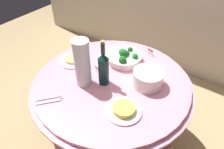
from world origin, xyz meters
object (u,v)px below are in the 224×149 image
object	(u,v)px
plate_stack	(148,78)
food_plate_noodles	(73,60)
decorative_fruit_vase	(83,65)
label_placard_mid	(150,51)
food_plate_fried_egg	(124,110)
broccoli_bowl	(124,57)
wine_bottle	(103,68)
serving_tongs	(50,100)
label_placard_front	(98,69)

from	to	relation	value
plate_stack	food_plate_noodles	distance (m)	0.62
decorative_fruit_vase	label_placard_mid	bearing A→B (deg)	69.51
decorative_fruit_vase	label_placard_mid	distance (m)	0.63
food_plate_fried_egg	food_plate_noodles	bearing A→B (deg)	160.96
plate_stack	label_placard_mid	xyz separation A→B (m)	(-0.15, 0.34, -0.02)
food_plate_noodles	food_plate_fried_egg	distance (m)	0.65
broccoli_bowl	decorative_fruit_vase	xyz separation A→B (m)	(-0.09, -0.37, 0.11)
wine_bottle	food_plate_noodles	size ratio (longest dim) A/B	1.53
serving_tongs	food_plate_fried_egg	world-z (taller)	food_plate_fried_egg
plate_stack	food_plate_fried_egg	world-z (taller)	plate_stack
plate_stack	food_plate_fried_egg	size ratio (longest dim) A/B	0.95
broccoli_bowl	food_plate_noodles	world-z (taller)	broccoli_bowl
broccoli_bowl	decorative_fruit_vase	world-z (taller)	decorative_fruit_vase
plate_stack	food_plate_noodles	size ratio (longest dim) A/B	0.95
decorative_fruit_vase	label_placard_front	world-z (taller)	decorative_fruit_vase
wine_bottle	label_placard_mid	world-z (taller)	wine_bottle
decorative_fruit_vase	broccoli_bowl	bearing A→B (deg)	76.12
decorative_fruit_vase	label_placard_mid	xyz separation A→B (m)	(0.22, 0.58, -0.12)
plate_stack	label_placard_front	world-z (taller)	plate_stack
decorative_fruit_vase	label_placard_front	distance (m)	0.19
broccoli_bowl	plate_stack	bearing A→B (deg)	-26.33
decorative_fruit_vase	serving_tongs	world-z (taller)	decorative_fruit_vase
food_plate_fried_egg	decorative_fruit_vase	bearing A→B (deg)	169.97
plate_stack	wine_bottle	world-z (taller)	wine_bottle
wine_bottle	food_plate_fried_egg	bearing A→B (deg)	-29.48
plate_stack	serving_tongs	xyz separation A→B (m)	(-0.44, -0.50, -0.05)
food_plate_fried_egg	label_placard_mid	world-z (taller)	label_placard_mid
wine_bottle	decorative_fruit_vase	world-z (taller)	decorative_fruit_vase
serving_tongs	label_placard_front	bearing A→B (deg)	79.37
wine_bottle	decorative_fruit_vase	size ratio (longest dim) A/B	0.99
food_plate_fried_egg	label_placard_mid	distance (m)	0.66
broccoli_bowl	food_plate_fried_egg	bearing A→B (deg)	-57.88
wine_bottle	serving_tongs	size ratio (longest dim) A/B	2.23
food_plate_noodles	plate_stack	bearing A→B (deg)	8.54
label_placard_mid	food_plate_noodles	bearing A→B (deg)	-136.59
food_plate_noodles	label_placard_mid	distance (m)	0.63
decorative_fruit_vase	label_placard_mid	size ratio (longest dim) A/B	6.18
broccoli_bowl	food_plate_noodles	size ratio (longest dim) A/B	1.27
plate_stack	food_plate_noodles	bearing A→B (deg)	-171.46
plate_stack	decorative_fruit_vase	world-z (taller)	decorative_fruit_vase
plate_stack	serving_tongs	bearing A→B (deg)	-131.43
broccoli_bowl	label_placard_mid	size ratio (longest dim) A/B	5.09
decorative_fruit_vase	label_placard_front	size ratio (longest dim) A/B	6.18
broccoli_bowl	wine_bottle	world-z (taller)	wine_bottle
food_plate_noodles	label_placard_mid	size ratio (longest dim) A/B	4.00
food_plate_noodles	label_placard_front	bearing A→B (deg)	-0.56
serving_tongs	label_placard_front	size ratio (longest dim) A/B	2.74
decorative_fruit_vase	food_plate_fried_egg	xyz separation A→B (m)	(0.37, -0.07, -0.14)
wine_bottle	label_placard_mid	xyz separation A→B (m)	(0.11, 0.50, -0.10)
serving_tongs	label_placard_front	xyz separation A→B (m)	(0.08, 0.40, 0.03)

